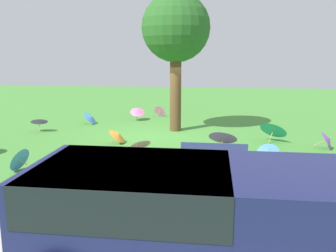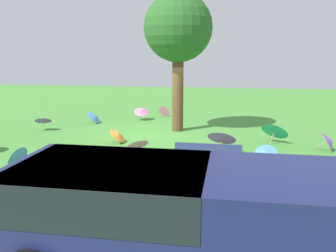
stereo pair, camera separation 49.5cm
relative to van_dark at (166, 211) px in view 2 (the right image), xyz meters
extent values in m
plane|color=#478C38|center=(1.82, -8.56, -0.91)|extent=(40.00, 40.00, 0.00)
cube|color=#191E4C|center=(-0.17, 0.00, -0.06)|extent=(4.60, 1.91, 1.35)
cube|color=black|center=(0.75, 0.00, 0.34)|extent=(2.58, 1.92, 0.55)
cylinder|color=black|center=(1.44, -0.95, -0.53)|extent=(0.76, 0.22, 0.76)
cylinder|color=black|center=(-1.78, -0.95, -0.53)|extent=(0.76, 0.22, 0.76)
cube|color=navy|center=(-0.33, -4.10, -0.46)|extent=(1.60, 0.46, 0.05)
cube|color=navy|center=(-0.33, -3.90, -0.24)|extent=(1.60, 0.12, 0.45)
cube|color=black|center=(0.31, -4.10, -0.69)|extent=(0.08, 0.41, 0.45)
cube|color=black|center=(-0.97, -4.09, -0.69)|extent=(0.08, 0.41, 0.45)
cylinder|color=brown|center=(1.21, -9.47, 0.69)|extent=(0.44, 0.44, 3.20)
sphere|color=#286023|center=(1.21, -9.47, 3.07)|extent=(2.61, 2.61, 2.61)
cylinder|color=tan|center=(6.45, -8.50, -0.71)|extent=(0.11, 0.22, 0.39)
cone|color=purple|center=(6.49, -8.61, -0.47)|extent=(0.83, 0.82, 0.40)
sphere|color=tan|center=(6.50, -8.64, -0.42)|extent=(0.05, 0.06, 0.05)
cylinder|color=tan|center=(1.76, -5.49, -0.73)|extent=(0.18, 0.23, 0.36)
cone|color=pink|center=(1.85, -5.62, -0.52)|extent=(0.84, 0.83, 0.44)
sphere|color=tan|center=(1.86, -5.64, -0.48)|extent=(0.06, 0.06, 0.05)
cylinder|color=tan|center=(-3.70, -7.25, -0.72)|extent=(0.36, 0.09, 0.23)
cone|color=purple|center=(-3.93, -7.21, -0.58)|extent=(0.58, 0.75, 0.66)
sphere|color=tan|center=(-3.99, -7.20, -0.55)|extent=(0.05, 0.04, 0.05)
cylinder|color=tan|center=(3.22, -11.60, -0.72)|extent=(0.10, 0.21, 0.38)
cone|color=pink|center=(3.18, -11.48, -0.48)|extent=(0.85, 0.84, 0.43)
sphere|color=tan|center=(3.17, -11.45, -0.42)|extent=(0.05, 0.06, 0.05)
cylinder|color=tan|center=(2.37, -12.48, -0.73)|extent=(0.13, 0.32, 0.18)
cone|color=pink|center=(2.31, -12.68, -0.63)|extent=(0.65, 0.52, 0.56)
sphere|color=tan|center=(2.29, -12.72, -0.61)|extent=(0.05, 0.06, 0.05)
cylinder|color=tan|center=(-1.88, -5.65, -0.77)|extent=(0.11, 0.22, 0.29)
cone|color=#4C8CE5|center=(-1.82, -5.52, -0.59)|extent=(0.80, 0.77, 0.47)
sphere|color=tan|center=(-1.81, -5.49, -0.54)|extent=(0.05, 0.06, 0.05)
cylinder|color=tan|center=(3.05, -7.09, -0.78)|extent=(0.22, 0.04, 0.26)
cone|color=orange|center=(2.91, -7.08, -0.61)|extent=(0.61, 0.67, 0.50)
sphere|color=tan|center=(2.87, -7.08, -0.57)|extent=(0.05, 0.04, 0.05)
cylinder|color=tan|center=(-0.57, -6.47, -0.70)|extent=(0.09, 0.30, 0.42)
cone|color=purple|center=(-0.61, -6.66, -0.42)|extent=(1.06, 1.02, 0.67)
sphere|color=tan|center=(-0.62, -6.72, -0.34)|extent=(0.05, 0.06, 0.05)
cylinder|color=tan|center=(4.49, -3.86, -0.70)|extent=(0.39, 0.11, 0.20)
cone|color=#4C8CE5|center=(4.72, -3.91, -0.59)|extent=(0.51, 0.72, 0.64)
sphere|color=tan|center=(4.77, -3.92, -0.57)|extent=(0.05, 0.05, 0.05)
cylinder|color=tan|center=(-2.26, -7.85, -0.70)|extent=(0.20, 0.31, 0.42)
cone|color=teal|center=(-2.37, -8.03, -0.45)|extent=(1.22, 1.18, 0.71)
sphere|color=tan|center=(-2.40, -8.07, -0.39)|extent=(0.06, 0.06, 0.05)
cylinder|color=tan|center=(5.17, -10.34, -0.78)|extent=(0.26, 0.04, 0.26)
cone|color=#4C8CE5|center=(5.00, -10.34, -0.61)|extent=(0.59, 0.69, 0.55)
sphere|color=tan|center=(4.96, -10.33, -0.57)|extent=(0.05, 0.04, 0.05)
camera|label=1|loc=(-0.30, 4.55, 2.08)|focal=38.61mm
camera|label=2|loc=(-0.79, 4.48, 2.08)|focal=38.61mm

